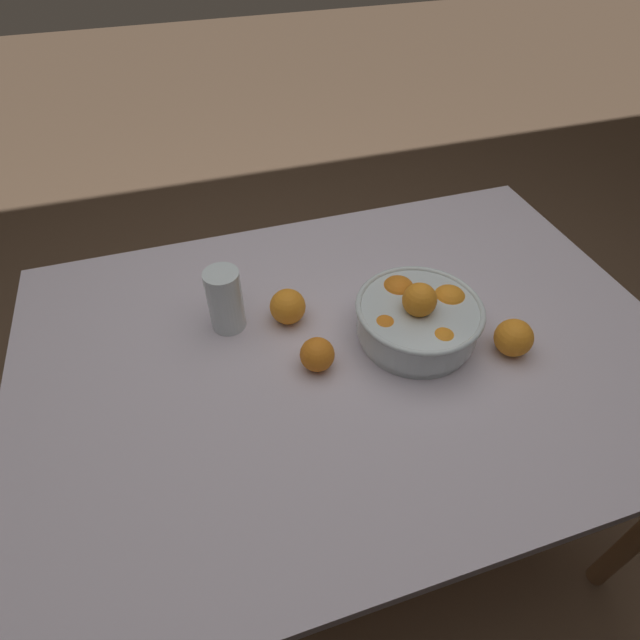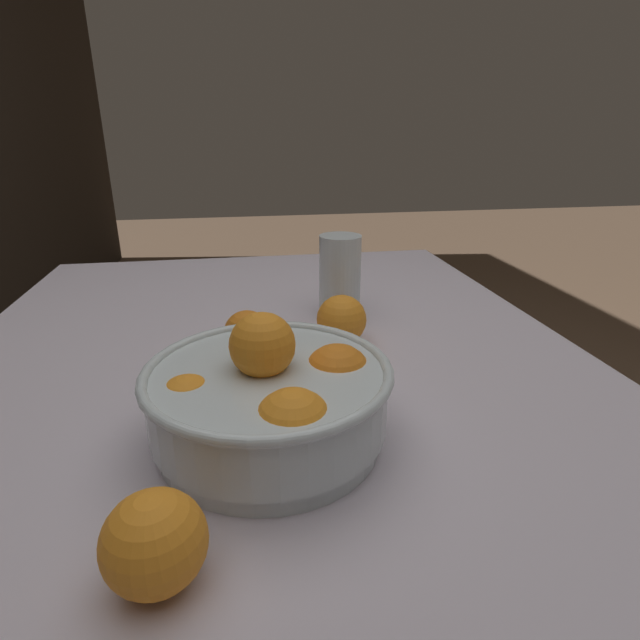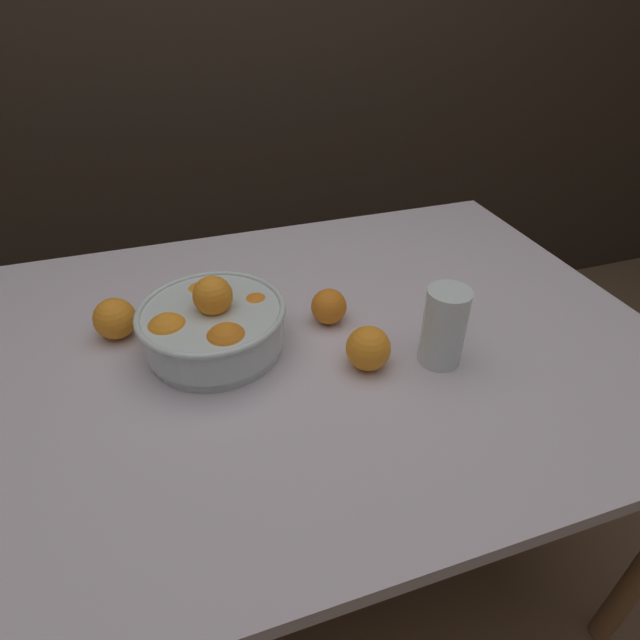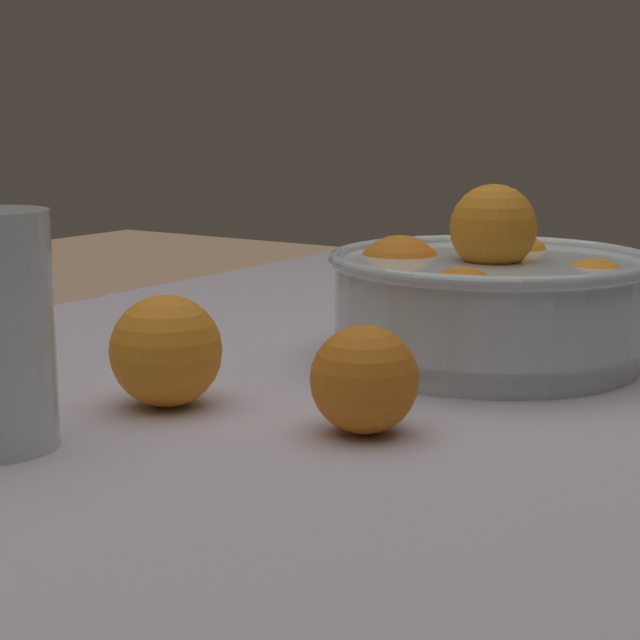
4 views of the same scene
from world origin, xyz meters
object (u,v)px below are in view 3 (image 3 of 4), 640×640
Objects in this scene: orange_loose_aside at (368,348)px; orange_loose_front at (115,319)px; orange_loose_near_bowl at (329,306)px; juice_glass at (443,329)px; fruit_bowl at (213,325)px.

orange_loose_front is at bearing 151.30° from orange_loose_aside.
orange_loose_near_bowl is 0.89× the size of orange_loose_front.
orange_loose_aside is at bearing -28.70° from orange_loose_front.
orange_loose_front is 1.00× the size of orange_loose_aside.
juice_glass reaches higher than orange_loose_aside.
orange_loose_aside is (0.43, -0.24, 0.00)m from orange_loose_front.
fruit_bowl is 3.36× the size of orange_loose_front.
fruit_bowl is at bearing -29.97° from orange_loose_front.
orange_loose_front and orange_loose_aside have the same top height.
fruit_bowl is at bearing -175.39° from orange_loose_near_bowl.
orange_loose_near_bowl is 0.16m from orange_loose_aside.
orange_loose_near_bowl is at bearing 131.03° from juice_glass.
orange_loose_front is (-0.18, 0.10, -0.01)m from fruit_bowl.
orange_loose_aside is at bearing 169.49° from juice_glass.
orange_loose_front is at bearing 168.56° from orange_loose_near_bowl.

